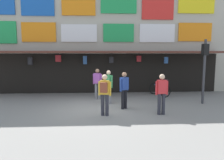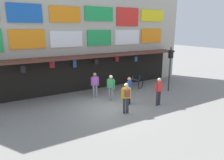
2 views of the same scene
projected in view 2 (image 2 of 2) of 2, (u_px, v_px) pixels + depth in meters
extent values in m
plane|color=gray|center=(112.00, 107.00, 11.65)|extent=(80.00, 80.00, 0.00)
cube|color=#B2AD9E|center=(80.00, 35.00, 14.52)|extent=(18.00, 1.20, 8.00)
cube|color=#592D23|center=(88.00, 56.00, 13.77)|extent=(15.30, 1.40, 0.12)
cube|color=blue|center=(25.00, 13.00, 11.85)|extent=(1.98, 0.08, 1.10)
cube|color=orange|center=(65.00, 14.00, 13.04)|extent=(2.06, 0.08, 1.02)
cube|color=green|center=(99.00, 14.00, 14.20)|extent=(2.22, 0.08, 0.97)
cube|color=red|center=(128.00, 17.00, 15.43)|extent=(2.00, 0.08, 1.37)
cube|color=yellow|center=(152.00, 16.00, 16.58)|extent=(2.32, 0.08, 0.92)
cube|color=orange|center=(27.00, 39.00, 12.23)|extent=(2.07, 0.08, 1.17)
cube|color=white|center=(67.00, 39.00, 13.43)|extent=(2.20, 0.08, 1.07)
cube|color=green|center=(99.00, 38.00, 14.62)|extent=(1.92, 0.08, 1.11)
cube|color=white|center=(127.00, 37.00, 15.81)|extent=(2.24, 0.08, 1.13)
cube|color=orange|center=(151.00, 36.00, 16.98)|extent=(2.16, 0.08, 1.16)
cylinder|color=black|center=(22.00, 64.00, 12.03)|extent=(0.02, 0.02, 0.26)
cube|color=#232328|center=(23.00, 69.00, 12.12)|extent=(0.27, 0.16, 0.43)
cylinder|color=black|center=(52.00, 61.00, 12.72)|extent=(0.02, 0.02, 0.12)
cube|color=maroon|center=(52.00, 65.00, 12.78)|extent=(0.32, 0.19, 0.40)
cylinder|color=black|center=(74.00, 59.00, 13.67)|extent=(0.02, 0.02, 0.18)
cube|color=#2D5693|center=(75.00, 64.00, 13.75)|extent=(0.23, 0.14, 0.50)
cylinder|color=black|center=(96.00, 58.00, 14.42)|extent=(0.02, 0.02, 0.24)
cube|color=#232328|center=(96.00, 62.00, 14.49)|extent=(0.26, 0.15, 0.36)
cylinder|color=black|center=(117.00, 56.00, 15.22)|extent=(0.02, 0.02, 0.17)
cube|color=maroon|center=(117.00, 59.00, 15.28)|extent=(0.27, 0.16, 0.36)
cylinder|color=black|center=(136.00, 55.00, 15.87)|extent=(0.02, 0.02, 0.24)
cube|color=#2D5693|center=(136.00, 59.00, 15.95)|extent=(0.23, 0.14, 0.39)
cube|color=black|center=(85.00, 74.00, 14.68)|extent=(15.30, 0.04, 2.50)
cylinder|color=#38383D|center=(170.00, 70.00, 14.37)|extent=(0.12, 0.12, 3.20)
cube|color=black|center=(171.00, 54.00, 14.10)|extent=(0.31, 0.27, 0.56)
sphere|color=black|center=(169.00, 52.00, 14.17)|extent=(0.15, 0.15, 0.15)
sphere|color=#19DB3D|center=(169.00, 56.00, 14.24)|extent=(0.15, 0.15, 0.15)
torus|color=black|center=(141.00, 84.00, 15.26)|extent=(0.69, 0.32, 0.72)
torus|color=black|center=(129.00, 82.00, 15.92)|extent=(0.69, 0.32, 0.72)
cylinder|color=#1E66A8|center=(134.00, 80.00, 15.53)|extent=(0.41, 0.94, 0.05)
cylinder|color=#1E66A8|center=(133.00, 77.00, 15.58)|extent=(0.04, 0.04, 0.35)
cube|color=black|center=(133.00, 75.00, 15.54)|extent=(0.17, 0.22, 0.06)
cylinder|color=#1E66A8|center=(140.00, 78.00, 15.20)|extent=(0.04, 0.04, 0.50)
cylinder|color=black|center=(140.00, 75.00, 15.14)|extent=(0.42, 0.19, 0.04)
cylinder|color=gray|center=(96.00, 91.00, 13.24)|extent=(0.14, 0.14, 0.88)
cylinder|color=gray|center=(94.00, 91.00, 13.21)|extent=(0.14, 0.14, 0.88)
cube|color=#9E4CA8|center=(95.00, 81.00, 13.05)|extent=(0.42, 0.34, 0.56)
sphere|color=#A87A5B|center=(95.00, 74.00, 12.95)|extent=(0.22, 0.22, 0.22)
cylinder|color=#9E4CA8|center=(98.00, 81.00, 13.09)|extent=(0.09, 0.09, 0.56)
cylinder|color=#9E4CA8|center=(92.00, 81.00, 13.03)|extent=(0.09, 0.09, 0.56)
cylinder|color=#2D2D38|center=(124.00, 106.00, 10.72)|extent=(0.14, 0.14, 0.88)
cylinder|color=#2D2D38|center=(127.00, 105.00, 10.77)|extent=(0.14, 0.14, 0.88)
cube|color=gold|center=(126.00, 93.00, 10.57)|extent=(0.40, 0.30, 0.56)
sphere|color=beige|center=(126.00, 85.00, 10.47)|extent=(0.22, 0.22, 0.22)
cylinder|color=gold|center=(122.00, 94.00, 10.52)|extent=(0.09, 0.09, 0.56)
cylinder|color=gold|center=(130.00, 93.00, 10.64)|extent=(0.09, 0.09, 0.56)
cube|color=brown|center=(127.00, 93.00, 10.41)|extent=(0.31, 0.22, 0.40)
cylinder|color=black|center=(129.00, 97.00, 12.11)|extent=(0.14, 0.14, 0.88)
cylinder|color=black|center=(129.00, 98.00, 11.95)|extent=(0.14, 0.14, 0.88)
cube|color=#28479E|center=(129.00, 86.00, 11.85)|extent=(0.42, 0.40, 0.56)
sphere|color=#A87A5B|center=(129.00, 79.00, 11.75)|extent=(0.22, 0.22, 0.22)
cylinder|color=#28479E|center=(130.00, 86.00, 12.06)|extent=(0.09, 0.09, 0.56)
cylinder|color=#28479E|center=(128.00, 88.00, 11.67)|extent=(0.09, 0.09, 0.56)
cylinder|color=#2D2D38|center=(159.00, 98.00, 11.94)|extent=(0.14, 0.14, 0.88)
cylinder|color=#2D2D38|center=(157.00, 98.00, 11.84)|extent=(0.14, 0.14, 0.88)
cube|color=red|center=(159.00, 86.00, 11.71)|extent=(0.37, 0.24, 0.56)
sphere|color=beige|center=(159.00, 80.00, 11.61)|extent=(0.22, 0.22, 0.22)
cylinder|color=red|center=(162.00, 87.00, 11.84)|extent=(0.09, 0.09, 0.56)
cylinder|color=red|center=(156.00, 88.00, 11.61)|extent=(0.09, 0.09, 0.56)
cylinder|color=gray|center=(112.00, 95.00, 12.54)|extent=(0.14, 0.14, 0.88)
cylinder|color=gray|center=(110.00, 94.00, 12.60)|extent=(0.14, 0.14, 0.88)
cube|color=#388E51|center=(111.00, 83.00, 12.39)|extent=(0.40, 0.42, 0.56)
sphere|color=beige|center=(111.00, 77.00, 12.29)|extent=(0.22, 0.22, 0.22)
cylinder|color=#388E51|center=(114.00, 84.00, 12.34)|extent=(0.09, 0.09, 0.56)
cylinder|color=#388E51|center=(108.00, 84.00, 12.47)|extent=(0.09, 0.09, 0.56)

